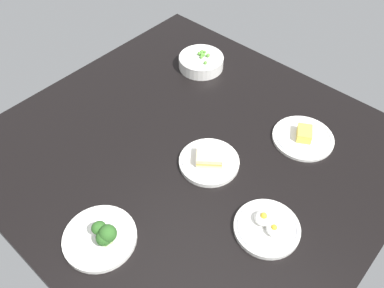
% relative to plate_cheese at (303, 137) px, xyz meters
% --- Properties ---
extents(dining_table, '(1.20, 1.13, 0.04)m').
position_rel_plate_cheese_xyz_m(dining_table, '(0.24, 0.27, -0.03)').
color(dining_table, black).
rests_on(dining_table, ground).
extents(plate_cheese, '(0.20, 0.20, 0.04)m').
position_rel_plate_cheese_xyz_m(plate_cheese, '(0.00, 0.00, 0.00)').
color(plate_cheese, white).
rests_on(plate_cheese, dining_table).
extents(plate_eggs, '(0.18, 0.18, 0.05)m').
position_rel_plate_cheese_xyz_m(plate_eggs, '(-0.10, 0.35, 0.00)').
color(plate_eggs, white).
rests_on(plate_eggs, dining_table).
extents(bowl_peas, '(0.17, 0.17, 0.06)m').
position_rel_plate_cheese_xyz_m(bowl_peas, '(0.50, -0.07, 0.02)').
color(bowl_peas, white).
rests_on(bowl_peas, dining_table).
extents(plate_broccoli, '(0.19, 0.19, 0.08)m').
position_rel_plate_cheese_xyz_m(plate_broccoli, '(0.20, 0.67, 0.01)').
color(plate_broccoli, white).
rests_on(plate_broccoli, dining_table).
extents(plate_sandwich, '(0.19, 0.19, 0.05)m').
position_rel_plate_cheese_xyz_m(plate_sandwich, '(0.16, 0.28, 0.00)').
color(plate_sandwich, white).
rests_on(plate_sandwich, dining_table).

